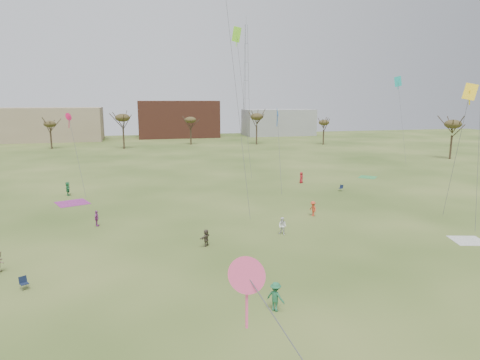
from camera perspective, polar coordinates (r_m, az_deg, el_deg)
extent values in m
plane|color=#2C4816|center=(28.29, 6.04, -15.60)|extent=(260.00, 260.00, 0.00)
imported|color=#236B43|center=(26.35, 4.84, -15.47)|extent=(1.28, 1.33, 1.82)
imported|color=#876C56|center=(36.20, -29.75, -9.58)|extent=(0.69, 0.85, 1.64)
imported|color=brown|center=(37.00, -4.63, -7.79)|extent=(1.25, 1.35, 1.51)
imported|color=#DA4829|center=(46.75, 9.84, -3.83)|extent=(0.80, 1.16, 1.65)
imported|color=#A24396|center=(44.80, -18.84, -4.94)|extent=(0.60, 1.02, 1.62)
imported|color=white|center=(40.07, 5.78, -6.22)|extent=(1.01, 1.02, 1.67)
imported|color=#2B8148|center=(60.25, -22.28, -1.10)|extent=(0.77, 1.75, 1.82)
imported|color=#A81C24|center=(64.64, 8.29, 0.33)|extent=(0.95, 0.97, 1.68)
cube|color=silver|center=(43.59, 28.46, -7.24)|extent=(3.32, 3.32, 0.03)
cube|color=#912C7D|center=(55.81, -21.75, -2.92)|extent=(4.62, 4.62, 0.03)
cube|color=green|center=(71.94, 16.90, 0.36)|extent=(3.71, 3.71, 0.03)
cube|color=#131D34|center=(32.50, -27.19, -12.37)|extent=(0.68, 0.68, 0.04)
cube|color=#131D34|center=(32.62, -27.35, -11.86)|extent=(0.50, 0.36, 0.44)
cube|color=#131D36|center=(60.08, 13.47, -1.08)|extent=(0.68, 0.68, 0.04)
cube|color=#131D36|center=(60.22, 13.60, -0.84)|extent=(0.36, 0.50, 0.44)
cylinder|color=#4C4C51|center=(42.19, -0.67, 13.15)|extent=(2.02, 4.61, 26.70)
cone|color=#CD154C|center=(55.98, -22.18, 7.95)|extent=(0.96, 0.07, 0.96)
cube|color=#CD154C|center=(56.01, -22.13, 7.32)|extent=(0.08, 0.08, 1.57)
cylinder|color=#4C4C51|center=(54.75, -21.16, 2.93)|extent=(1.74, 3.11, 9.59)
cube|color=#87EE27|center=(65.72, -0.47, 19.11)|extent=(1.08, 1.08, 2.13)
cube|color=#87EE27|center=(65.62, -0.47, 18.47)|extent=(0.08, 0.08, 1.92)
cylinder|color=#4C4C51|center=(63.57, 0.57, 9.87)|extent=(1.55, 3.51, 21.07)
cube|color=teal|center=(84.77, 20.60, 12.39)|extent=(0.92, 0.92, 1.81)
cube|color=teal|center=(84.75, 20.57, 11.96)|extent=(0.08, 0.08, 1.63)
cylinder|color=#4C4C51|center=(82.57, 21.09, 7.24)|extent=(0.60, 5.12, 14.88)
cone|color=#F44D85|center=(14.76, 0.93, -12.75)|extent=(1.34, 0.10, 1.34)
cube|color=#F44D85|center=(15.12, 0.92, -15.70)|extent=(0.08, 0.08, 2.19)
cone|color=blue|center=(56.38, 5.08, 9.04)|extent=(1.23, 0.09, 1.23)
cube|color=blue|center=(56.41, 5.06, 8.25)|extent=(0.08, 0.08, 2.02)
cylinder|color=#4C4C51|center=(54.32, 5.36, 3.73)|extent=(0.95, 4.90, 9.91)
cube|color=yellow|center=(45.67, 28.71, 10.45)|extent=(0.79, 0.79, 1.55)
cube|color=yellow|center=(45.67, 28.65, 9.77)|extent=(0.08, 0.08, 1.39)
cylinder|color=#4C4C51|center=(46.37, 27.19, 2.88)|extent=(0.55, 1.49, 12.38)
cylinder|color=#3A2B1E|center=(118.13, -24.20, 4.90)|extent=(0.40, 0.40, 4.32)
ellipsoid|color=#473D1E|center=(117.84, -24.36, 6.92)|extent=(3.02, 3.02, 1.58)
cylinder|color=#3A2B1E|center=(112.23, -15.48, 5.47)|extent=(0.40, 0.40, 5.40)
ellipsoid|color=#473D1E|center=(111.89, -15.61, 8.13)|extent=(3.78, 3.78, 1.98)
cylinder|color=#3A2B1E|center=(119.11, -6.67, 5.91)|extent=(0.40, 0.40, 4.68)
ellipsoid|color=#473D1E|center=(118.81, -6.72, 8.08)|extent=(3.28, 3.28, 1.72)
cylinder|color=#3A2B1E|center=(118.80, 2.26, 6.11)|extent=(0.40, 0.40, 5.28)
ellipsoid|color=#473D1E|center=(118.48, 2.28, 8.57)|extent=(3.70, 3.70, 1.94)
cylinder|color=#3A2B1E|center=(120.48, 11.23, 5.72)|extent=(0.40, 0.40, 4.20)
ellipsoid|color=#473D1E|center=(120.20, 11.30, 7.64)|extent=(2.94, 2.94, 1.54)
cylinder|color=#3A2B1E|center=(100.19, 26.64, 3.99)|extent=(0.40, 0.40, 5.04)
ellipsoid|color=#473D1E|center=(99.82, 26.88, 6.76)|extent=(3.53, 3.53, 1.85)
cube|color=#937F60|center=(141.40, -24.67, 6.86)|extent=(32.00, 14.00, 10.00)
cube|color=brown|center=(144.56, -8.42, 8.19)|extent=(26.00, 16.00, 12.00)
cube|color=gray|center=(150.13, 5.21, 7.79)|extent=(24.00, 12.00, 9.00)
cylinder|color=#9EA3A8|center=(154.08, 1.15, 13.30)|extent=(0.16, 0.16, 38.00)
cylinder|color=#9EA3A8|center=(154.50, 0.57, 13.30)|extent=(0.16, 0.16, 38.00)
cylinder|color=#9EA3A8|center=(152.99, 0.72, 13.32)|extent=(0.16, 0.16, 38.00)
cylinder|color=#9EA3A8|center=(156.06, 0.84, 20.85)|extent=(0.10, 0.10, 3.00)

